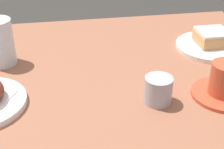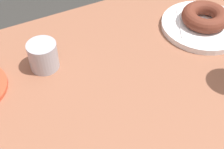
{
  "view_description": "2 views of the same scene",
  "coord_description": "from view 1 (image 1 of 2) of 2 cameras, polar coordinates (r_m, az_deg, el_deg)",
  "views": [
    {
      "loc": [
        -0.14,
        -0.77,
        1.14
      ],
      "look_at": [
        -0.03,
        -0.08,
        0.72
      ],
      "focal_mm": 52.71,
      "sensor_mm": 36.0,
      "label": 1
    },
    {
      "loc": [
        0.16,
        0.33,
        1.19
      ],
      "look_at": [
        -0.05,
        -0.08,
        0.72
      ],
      "focal_mm": 50.57,
      "sensor_mm": 36.0,
      "label": 2
    }
  ],
  "objects": [
    {
      "name": "napkin_glazed_square",
      "position": [
        1.03,
        16.82,
        5.08
      ],
      "size": [
        0.2,
        0.2,
        0.0
      ],
      "primitive_type": "cube",
      "rotation": [
        0.0,
        0.0,
        0.52
      ],
      "color": "white",
      "rests_on": "plate_glazed_square"
    },
    {
      "name": "donut_glazed_square",
      "position": [
        1.02,
        17.0,
        6.21
      ],
      "size": [
        0.09,
        0.09,
        0.04
      ],
      "color": "tan",
      "rests_on": "napkin_glazed_square"
    },
    {
      "name": "plate_glazed_square",
      "position": [
        1.03,
        16.75,
        4.69
      ],
      "size": [
        0.21,
        0.21,
        0.01
      ],
      "primitive_type": "cylinder",
      "color": "white",
      "rests_on": "table"
    },
    {
      "name": "table",
      "position": [
        0.94,
        0.71,
        -2.9
      ],
      "size": [
        0.96,
        0.72,
        0.7
      ],
      "color": "#90583F",
      "rests_on": "ground_plane"
    },
    {
      "name": "sugar_jar",
      "position": [
        0.74,
        8.02,
        -2.68
      ],
      "size": [
        0.06,
        0.06,
        0.06
      ],
      "primitive_type": "cylinder",
      "color": "#ACAEB7",
      "rests_on": "table"
    }
  ]
}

